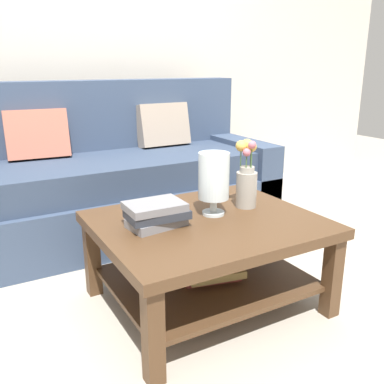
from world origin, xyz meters
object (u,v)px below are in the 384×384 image
coffee_table (207,244)px  glass_hurricane_vase (214,178)px  flower_pitcher (247,179)px  book_stack_main (156,214)px  couch (117,181)px

coffee_table → glass_hurricane_vase: bearing=38.5°
glass_hurricane_vase → flower_pitcher: flower_pitcher is taller
flower_pitcher → book_stack_main: bearing=-176.9°
coffee_table → couch: bearing=91.2°
book_stack_main → flower_pitcher: (0.53, 0.03, 0.09)m
couch → book_stack_main: size_ratio=7.78×
book_stack_main → flower_pitcher: 0.54m
coffee_table → glass_hurricane_vase: glass_hurricane_vase is taller
book_stack_main → flower_pitcher: flower_pitcher is taller
coffee_table → flower_pitcher: bearing=14.3°
coffee_table → book_stack_main: size_ratio=3.70×
couch → flower_pitcher: couch is taller
glass_hurricane_vase → flower_pitcher: bearing=5.1°
couch → flower_pitcher: size_ratio=6.22×
couch → book_stack_main: 1.18m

